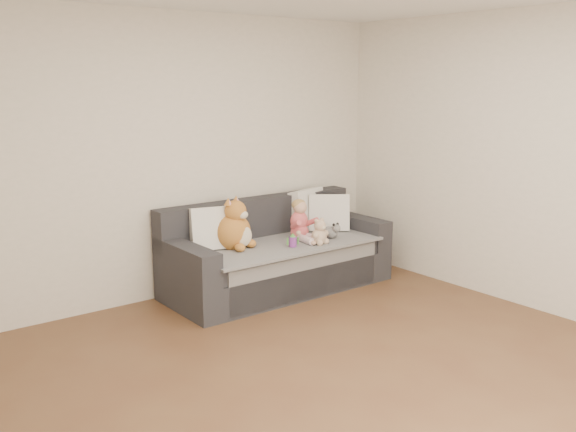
% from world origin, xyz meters
% --- Properties ---
extents(room_shell, '(5.00, 5.00, 5.00)m').
position_xyz_m(room_shell, '(0.00, 0.42, 1.30)').
color(room_shell, brown).
rests_on(room_shell, ground).
extents(sofa, '(2.20, 0.94, 0.85)m').
position_xyz_m(sofa, '(0.78, 2.06, 0.31)').
color(sofa, '#252429').
rests_on(sofa, ground).
extents(cushion_left, '(0.46, 0.29, 0.40)m').
position_xyz_m(cushion_left, '(0.16, 2.18, 0.67)').
color(cushion_left, white).
rests_on(cushion_left, sofa).
extents(cushion_right_back, '(0.49, 0.32, 0.43)m').
position_xyz_m(cushion_right_back, '(1.37, 2.29, 0.68)').
color(cushion_right_back, white).
rests_on(cushion_right_back, sofa).
extents(cushion_right_front, '(0.44, 0.39, 0.39)m').
position_xyz_m(cushion_right_front, '(1.48, 2.08, 0.66)').
color(cushion_right_front, white).
rests_on(cushion_right_front, sofa).
extents(toddler, '(0.28, 0.40, 0.40)m').
position_xyz_m(toddler, '(1.01, 1.96, 0.64)').
color(toddler, '#CD4863').
rests_on(toddler, sofa).
extents(plush_cat, '(0.40, 0.40, 0.51)m').
position_xyz_m(plush_cat, '(0.32, 2.07, 0.66)').
color(plush_cat, '#A25924').
rests_on(plush_cat, sofa).
extents(teddy_bear, '(0.20, 0.15, 0.25)m').
position_xyz_m(teddy_bear, '(1.04, 1.71, 0.57)').
color(teddy_bear, tan).
rests_on(teddy_bear, sofa).
extents(plush_cow, '(0.13, 0.20, 0.16)m').
position_xyz_m(plush_cow, '(1.28, 1.82, 0.54)').
color(plush_cow, white).
rests_on(plush_cow, sofa).
extents(sippy_cup, '(0.11, 0.09, 0.13)m').
position_xyz_m(sippy_cup, '(0.77, 1.78, 0.54)').
color(sippy_cup, purple).
rests_on(sippy_cup, sofa).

